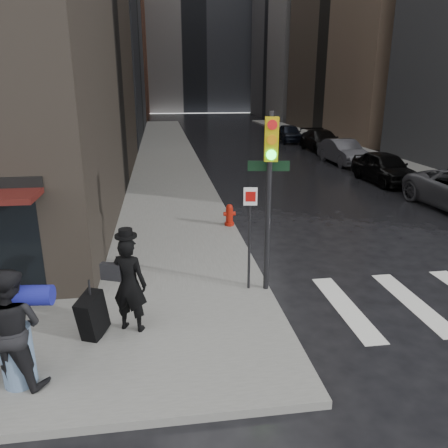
{
  "coord_description": "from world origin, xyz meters",
  "views": [
    {
      "loc": [
        -0.4,
        -7.16,
        4.69
      ],
      "look_at": [
        1.12,
        3.36,
        1.3
      ],
      "focal_mm": 35.0,
      "sensor_mm": 36.0,
      "label": 1
    }
  ],
  "objects": [
    {
      "name": "ground",
      "position": [
        0.0,
        0.0,
        0.0
      ],
      "size": [
        140.0,
        140.0,
        0.0
      ],
      "primitive_type": "plane",
      "color": "black",
      "rests_on": "ground"
    },
    {
      "name": "sidewalk_left",
      "position": [
        0.0,
        27.0,
        0.07
      ],
      "size": [
        4.0,
        50.0,
        0.15
      ],
      "primitive_type": "cube",
      "color": "slate",
      "rests_on": "ground"
    },
    {
      "name": "sidewalk_right",
      "position": [
        13.5,
        27.0,
        0.07
      ],
      "size": [
        3.0,
        50.0,
        0.15
      ],
      "primitive_type": "cube",
      "color": "slate",
      "rests_on": "ground"
    },
    {
      "name": "bldg_left_far",
      "position": [
        -13.0,
        62.0,
        13.0
      ],
      "size": [
        22.0,
        20.0,
        26.0
      ],
      "primitive_type": "cube",
      "color": "brown",
      "rests_on": "ground"
    },
    {
      "name": "bldg_right_far",
      "position": [
        26.0,
        58.0,
        12.5
      ],
      "size": [
        22.0,
        20.0,
        25.0
      ],
      "primitive_type": "cube",
      "color": "gray",
      "rests_on": "ground"
    },
    {
      "name": "bldg_distant",
      "position": [
        6.0,
        78.0,
        16.0
      ],
      "size": [
        40.0,
        12.0,
        32.0
      ],
      "primitive_type": "cube",
      "color": "gray",
      "rests_on": "ground"
    },
    {
      "name": "man_overcoat",
      "position": [
        -1.24,
        0.49,
        1.03
      ],
      "size": [
        1.39,
        0.94,
        2.09
      ],
      "rotation": [
        0.0,
        0.0,
        2.75
      ],
      "color": "black",
      "rests_on": "ground"
    },
    {
      "name": "man_jeans",
      "position": [
        -2.77,
        -0.86,
        1.13
      ],
      "size": [
        1.37,
        1.04,
        1.96
      ],
      "rotation": [
        0.0,
        0.0,
        2.86
      ],
      "color": "black",
      "rests_on": "ground"
    },
    {
      "name": "traffic_light",
      "position": [
        1.85,
        1.81,
        2.75
      ],
      "size": [
        1.0,
        0.53,
        4.03
      ],
      "rotation": [
        0.0,
        0.0,
        -0.16
      ],
      "color": "black",
      "rests_on": "ground"
    },
    {
      "name": "fire_hydrant",
      "position": [
        1.8,
        6.77,
        0.48
      ],
      "size": [
        0.41,
        0.32,
        0.74
      ],
      "rotation": [
        0.0,
        0.0,
        0.03
      ],
      "color": "#9D1609",
      "rests_on": "ground"
    },
    {
      "name": "parked_car_1",
      "position": [
        10.63,
        13.07,
        0.77
      ],
      "size": [
        1.89,
        4.54,
        1.54
      ],
      "primitive_type": "imported",
      "rotation": [
        0.0,
        0.0,
        0.02
      ],
      "color": "black",
      "rests_on": "ground"
    },
    {
      "name": "parked_car_2",
      "position": [
        10.79,
        18.6,
        0.74
      ],
      "size": [
        1.77,
        4.58,
        1.49
      ],
      "primitive_type": "imported",
      "rotation": [
        0.0,
        0.0,
        0.04
      ],
      "color": "#434349",
      "rests_on": "ground"
    },
    {
      "name": "parked_car_3",
      "position": [
        11.45,
        24.14,
        0.76
      ],
      "size": [
        2.24,
        5.29,
        1.52
      ],
      "primitive_type": "imported",
      "rotation": [
        0.0,
        0.0,
        -0.02
      ],
      "color": "black",
      "rests_on": "ground"
    },
    {
      "name": "parked_car_4",
      "position": [
        10.61,
        29.67,
        0.74
      ],
      "size": [
        2.02,
        4.43,
        1.48
      ],
      "primitive_type": "imported",
      "rotation": [
        0.0,
        0.0,
        -0.06
      ],
      "color": "black",
      "rests_on": "ground"
    }
  ]
}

